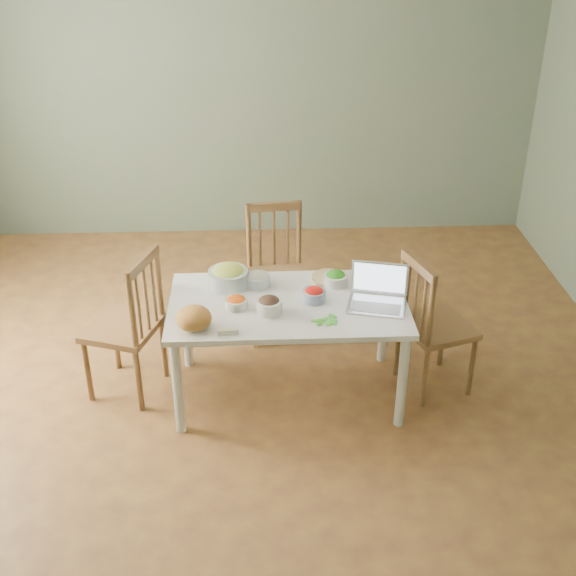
{
  "coord_description": "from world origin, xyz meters",
  "views": [
    {
      "loc": [
        0.03,
        -3.91,
        2.94
      ],
      "look_at": [
        0.2,
        -0.03,
        0.78
      ],
      "focal_mm": 46.36,
      "sensor_mm": 36.0,
      "label": 1
    }
  ],
  "objects_px": {
    "dining_table": "(288,349)",
    "bread_boule": "(194,318)",
    "chair_left": "(122,324)",
    "bowl_squash": "(228,276)",
    "chair_right": "(438,323)",
    "laptop": "(378,290)",
    "chair_far": "(278,275)"
  },
  "relations": [
    {
      "from": "dining_table",
      "to": "chair_left",
      "type": "bearing_deg",
      "value": 174.5
    },
    {
      "from": "dining_table",
      "to": "laptop",
      "type": "bearing_deg",
      "value": -8.45
    },
    {
      "from": "chair_right",
      "to": "laptop",
      "type": "distance_m",
      "value": 0.55
    },
    {
      "from": "dining_table",
      "to": "laptop",
      "type": "distance_m",
      "value": 0.7
    },
    {
      "from": "dining_table",
      "to": "bread_boule",
      "type": "distance_m",
      "value": 0.73
    },
    {
      "from": "chair_left",
      "to": "dining_table",
      "type": "bearing_deg",
      "value": 103.13
    },
    {
      "from": "chair_far",
      "to": "chair_right",
      "type": "distance_m",
      "value": 1.2
    },
    {
      "from": "bowl_squash",
      "to": "laptop",
      "type": "xyz_separation_m",
      "value": [
        0.89,
        -0.3,
        0.05
      ]
    },
    {
      "from": "bread_boule",
      "to": "bowl_squash",
      "type": "height_order",
      "value": "bowl_squash"
    },
    {
      "from": "dining_table",
      "to": "bread_boule",
      "type": "relative_size",
      "value": 7.03
    },
    {
      "from": "chair_left",
      "to": "chair_right",
      "type": "distance_m",
      "value": 1.98
    },
    {
      "from": "chair_left",
      "to": "bowl_squash",
      "type": "bearing_deg",
      "value": 119.21
    },
    {
      "from": "chair_far",
      "to": "bread_boule",
      "type": "relative_size",
      "value": 4.63
    },
    {
      "from": "chair_right",
      "to": "chair_left",
      "type": "bearing_deg",
      "value": 70.27
    },
    {
      "from": "dining_table",
      "to": "chair_right",
      "type": "bearing_deg",
      "value": 2.94
    },
    {
      "from": "dining_table",
      "to": "chair_left",
      "type": "distance_m",
      "value": 1.05
    },
    {
      "from": "bowl_squash",
      "to": "chair_right",
      "type": "bearing_deg",
      "value": -7.63
    },
    {
      "from": "chair_far",
      "to": "chair_left",
      "type": "distance_m",
      "value": 1.17
    },
    {
      "from": "chair_right",
      "to": "laptop",
      "type": "height_order",
      "value": "chair_right"
    },
    {
      "from": "chair_far",
      "to": "chair_right",
      "type": "relative_size",
      "value": 1.01
    },
    {
      "from": "bread_boule",
      "to": "chair_right",
      "type": "bearing_deg",
      "value": 11.92
    },
    {
      "from": "dining_table",
      "to": "bowl_squash",
      "type": "xyz_separation_m",
      "value": [
        -0.36,
        0.22,
        0.41
      ]
    },
    {
      "from": "chair_far",
      "to": "chair_right",
      "type": "xyz_separation_m",
      "value": [
        0.99,
        -0.68,
        -0.01
      ]
    },
    {
      "from": "chair_right",
      "to": "bowl_squash",
      "type": "bearing_deg",
      "value": 64.11
    },
    {
      "from": "dining_table",
      "to": "bread_boule",
      "type": "xyz_separation_m",
      "value": [
        -0.55,
        -0.27,
        0.4
      ]
    },
    {
      "from": "chair_left",
      "to": "laptop",
      "type": "bearing_deg",
      "value": 102.12
    },
    {
      "from": "dining_table",
      "to": "chair_far",
      "type": "bearing_deg",
      "value": 93.16
    },
    {
      "from": "chair_left",
      "to": "bowl_squash",
      "type": "relative_size",
      "value": 3.9
    },
    {
      "from": "dining_table",
      "to": "laptop",
      "type": "xyz_separation_m",
      "value": [
        0.53,
        -0.08,
        0.46
      ]
    },
    {
      "from": "bowl_squash",
      "to": "dining_table",
      "type": "bearing_deg",
      "value": -31.65
    },
    {
      "from": "chair_far",
      "to": "bowl_squash",
      "type": "bearing_deg",
      "value": -128.75
    },
    {
      "from": "dining_table",
      "to": "chair_far",
      "type": "xyz_separation_m",
      "value": [
        -0.04,
        0.73,
        0.14
      ]
    }
  ]
}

